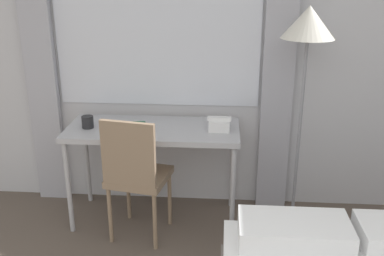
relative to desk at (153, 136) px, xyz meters
The scene contains 7 objects.
wall_back_with_window 0.86m from the desk, 39.19° to the left, with size 5.56×0.13×2.70m.
desk is the anchor object (origin of this frame).
desk_chair 0.34m from the desk, 106.56° to the right, with size 0.47×0.47×0.95m.
standing_lamp 1.29m from the desk, ahead, with size 0.37×0.37×1.66m.
telephone 0.51m from the desk, ahead, with size 0.17×0.15×0.10m.
book 0.21m from the desk, 169.77° to the right, with size 0.30×0.22×0.02m.
mug 0.49m from the desk, behind, with size 0.09×0.09×0.09m.
Camera 1 is at (0.03, -0.40, 1.91)m, focal length 42.00 mm.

